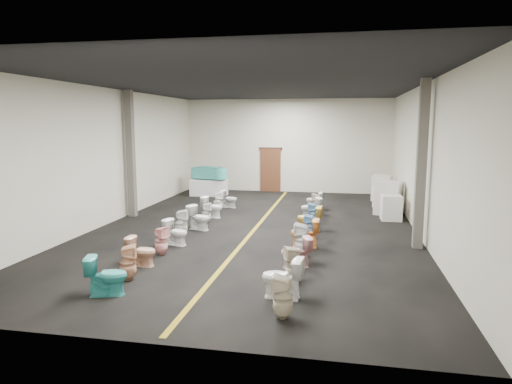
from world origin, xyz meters
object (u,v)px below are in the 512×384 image
display_table (209,187)px  toilet_left_3 (161,241)px  toilet_left_4 (176,232)px  toilet_right_9 (311,208)px  toilet_right_5 (305,233)px  toilet_right_6 (310,226)px  appliance_crate_a (391,208)px  toilet_right_7 (310,218)px  toilet_right_4 (302,240)px  toilet_right_0 (283,297)px  toilet_left_0 (107,276)px  bathtub (209,173)px  appliance_crate_c (386,198)px  toilet_right_1 (282,278)px  toilet_left_8 (212,207)px  appliance_crate_b (389,198)px  toilet_right_10 (317,203)px  toilet_left_6 (199,218)px  toilet_right_11 (315,200)px  toilet_left_9 (218,202)px  toilet_left_2 (142,251)px  toilet_left_10 (229,199)px  toilet_right_2 (293,264)px  toilet_left_1 (128,263)px  toilet_left_7 (206,213)px  appliance_crate_d (382,188)px  toilet_right_3 (296,252)px  toilet_left_5 (181,223)px

display_table → toilet_left_3: display_table is taller
toilet_left_4 → toilet_right_9: toilet_right_9 is taller
toilet_right_5 → toilet_right_6: size_ratio=1.15×
toilet_right_5 → appliance_crate_a: bearing=145.6°
toilet_right_6 → toilet_right_7: size_ratio=0.87×
toilet_right_4 → toilet_right_5: bearing=-175.8°
appliance_crate_a → toilet_right_0: bearing=-106.8°
toilet_left_4 → toilet_left_0: bearing=-164.1°
display_table → bathtub: size_ratio=0.93×
appliance_crate_c → toilet_right_1: appliance_crate_c is taller
appliance_crate_a → toilet_left_8: 6.29m
appliance_crate_b → appliance_crate_c: size_ratio=1.43×
bathtub → toilet_right_10: bathtub is taller
toilet_right_4 → toilet_right_6: (0.06, 1.94, -0.09)m
toilet_left_6 → toilet_right_7: 3.48m
bathtub → toilet_left_0: size_ratio=2.28×
toilet_right_11 → toilet_left_9: bearing=-57.2°
toilet_left_2 → display_table: bearing=8.6°
appliance_crate_b → toilet_left_2: appliance_crate_b is taller
appliance_crate_a → toilet_right_9: appliance_crate_a is taller
toilet_left_8 → toilet_left_10: 2.01m
toilet_right_2 → toilet_right_11: bearing=157.6°
display_table → toilet_right_6: display_table is taller
bathtub → toilet_right_0: size_ratio=2.32×
appliance_crate_a → toilet_left_1: size_ratio=1.10×
toilet_left_6 → toilet_right_2: toilet_left_6 is taller
toilet_left_3 → toilet_right_0: (3.57, -3.25, 0.02)m
toilet_left_1 → appliance_crate_a: bearing=-62.5°
appliance_crate_a → toilet_left_0: 10.36m
toilet_right_6 → toilet_right_11: bearing=-153.7°
toilet_left_1 → toilet_right_0: bearing=-133.3°
toilet_left_3 → bathtub: bearing=32.7°
toilet_left_2 → toilet_right_6: bearing=-46.8°
toilet_right_9 → toilet_right_7: bearing=-16.3°
appliance_crate_a → appliance_crate_c: (0.00, 2.20, -0.00)m
toilet_left_1 → toilet_left_10: toilet_left_1 is taller
toilet_left_0 → toilet_left_8: bearing=-15.6°
appliance_crate_c → toilet_left_7: bearing=-147.9°
appliance_crate_c → toilet_left_3: (-6.20, -7.70, -0.06)m
toilet_left_6 → toilet_right_2: (3.44, -4.19, -0.00)m
appliance_crate_c → display_table: bearing=166.3°
toilet_left_1 → toilet_right_1: size_ratio=0.96×
toilet_left_7 → toilet_right_10: bearing=-63.8°
toilet_left_7 → toilet_right_2: bearing=-154.6°
toilet_right_6 → toilet_right_9: bearing=-152.2°
appliance_crate_d → toilet_right_5: 8.67m
toilet_left_0 → toilet_left_10: size_ratio=1.14×
toilet_left_8 → toilet_left_9: toilet_left_9 is taller
toilet_left_6 → toilet_right_3: (3.41, -3.24, -0.02)m
toilet_right_4 → toilet_left_5: bearing=-106.1°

